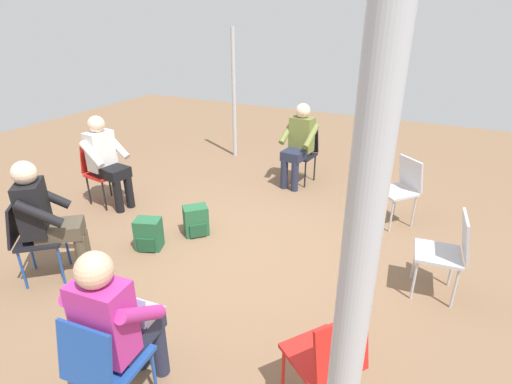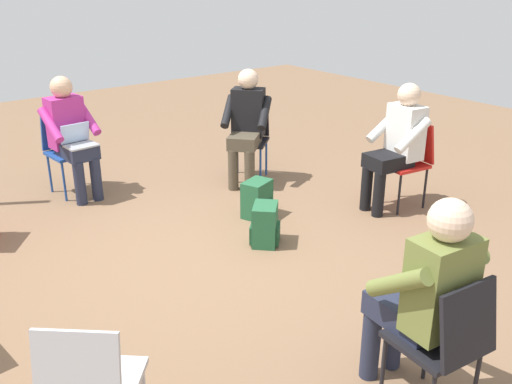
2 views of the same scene
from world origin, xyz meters
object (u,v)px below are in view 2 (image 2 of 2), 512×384
chair_west (446,339)px  chair_south (408,158)px  backpack_by_empty_chair (265,227)px  backpack_near_laptop_user (257,201)px  chair_southeast (250,135)px  person_in_white (397,141)px  person_in_olive (425,290)px  person_with_laptop (71,131)px  chair_east (66,146)px  person_in_black (247,121)px

chair_west → chair_south: size_ratio=1.00×
backpack_by_empty_chair → backpack_near_laptop_user: bearing=-31.1°
chair_southeast → backpack_by_empty_chair: (-1.42, 0.92, -0.34)m
chair_southeast → chair_south: size_ratio=1.00×
person_in_white → person_in_olive: bearing=140.1°
person_in_olive → chair_southeast: bearing=73.1°
person_with_laptop → person_in_olive: (-4.08, -0.31, 0.00)m
person_in_olive → backpack_near_laptop_user: size_ratio=3.44×
chair_south → chair_west: bearing=139.8°
person_with_laptop → chair_southeast: bearing=154.6°
chair_southeast → chair_south: 1.77m
chair_west → chair_east: same height
chair_west → backpack_by_empty_chair: chair_west is taller
chair_southeast → person_in_olive: bearing=116.5°
chair_east → backpack_by_empty_chair: 2.44m
chair_west → person_in_olive: 0.26m
chair_southeast → person_in_olive: 3.72m
person_in_olive → backpack_near_laptop_user: 2.68m
chair_west → person_in_black: 3.73m
backpack_by_empty_chair → chair_east: bearing=20.9°
person_with_laptop → person_in_black: 1.82m
backpack_near_laptop_user → chair_south: bearing=-116.5°
chair_southeast → person_with_laptop: (0.67, 1.77, 0.20)m
person_in_black → backpack_near_laptop_user: (-0.81, 0.49, -0.54)m
backpack_near_laptop_user → backpack_by_empty_chair: 0.58m
person_in_black → chair_west: bearing=118.4°
person_in_black → backpack_by_empty_chair: bearing=108.5°
chair_southeast → backpack_by_empty_chair: bearing=106.7°
person_in_black → person_in_white: same height
chair_east → person_with_laptop: bearing=90.0°
backpack_near_laptop_user → person_with_laptop: bearing=35.8°
person_in_black → chair_south: bearing=169.8°
chair_west → backpack_by_empty_chair: (2.16, -0.55, -0.34)m
chair_east → person_in_olive: bearing=89.8°
person_in_white → chair_south: bearing=-90.0°
chair_southeast → person_with_laptop: bearing=28.9°
chair_east → person_with_laptop: (-0.17, -0.01, 0.20)m
chair_southeast → person_with_laptop: 1.90m
chair_east → backpack_near_laptop_user: size_ratio=2.36×
chair_southeast → person_in_white: person_in_white is taller
chair_east → chair_south: bearing=131.3°
backpack_by_empty_chair → chair_west: bearing=165.6°
chair_east → person_with_laptop: 0.26m
person_with_laptop → person_in_white: 3.25m
person_in_white → backpack_near_laptop_user: (0.66, 1.20, -0.54)m
person_in_white → chair_southeast: bearing=28.1°
person_in_black → backpack_near_laptop_user: person_in_black is taller
chair_west → backpack_by_empty_chair: bearing=81.8°
chair_southeast → chair_south: bearing=164.5°
chair_west → person_in_olive: person_in_olive is taller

